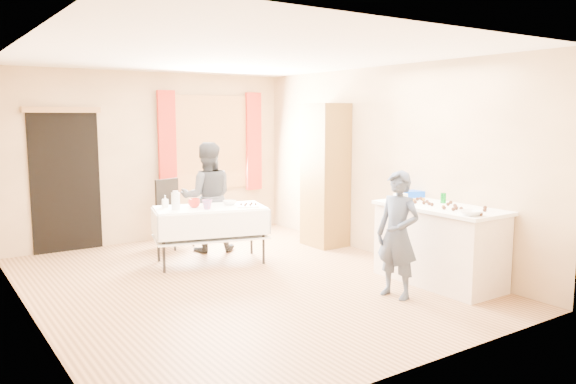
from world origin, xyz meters
TOP-DOWN VIEW (x-y plane):
  - floor at (0.00, 0.00)m, footprint 4.50×5.50m
  - ceiling at (0.00, 0.00)m, footprint 4.50×5.50m
  - wall_back at (0.00, 2.76)m, footprint 4.50×0.02m
  - wall_front at (0.00, -2.76)m, footprint 4.50×0.02m
  - wall_left at (-2.26, 0.00)m, footprint 0.02×5.50m
  - wall_right at (2.26, 0.00)m, footprint 0.02×5.50m
  - window_frame at (1.00, 2.72)m, footprint 1.32×0.06m
  - window_pane at (1.00, 2.71)m, footprint 1.20×0.02m
  - curtain_left at (0.22, 2.67)m, footprint 0.28×0.06m
  - curtain_right at (1.78, 2.67)m, footprint 0.28×0.06m
  - doorway at (-1.30, 2.73)m, footprint 0.95×0.04m
  - door_lintel at (-1.30, 2.70)m, footprint 1.05×0.06m
  - cabinet at (1.99, 0.94)m, footprint 0.50×0.60m
  - counter at (1.89, -1.34)m, footprint 0.72×1.52m
  - party_table at (0.10, 0.97)m, footprint 1.59×1.09m
  - chair at (0.08, 2.11)m, footprint 0.52×0.52m
  - girl at (1.12, -1.43)m, footprint 0.63×0.53m
  - woman at (0.37, 1.60)m, footprint 1.18×1.13m
  - soda_can at (2.08, -1.21)m, footprint 0.07×0.07m
  - mixing_bowl at (1.66, -1.93)m, footprint 0.33×0.33m
  - foam_block at (1.84, -0.76)m, footprint 0.16×0.11m
  - blue_basket at (2.14, -0.64)m, footprint 0.35×0.28m
  - pitcher at (-0.36, 1.02)m, footprint 0.14×0.14m
  - cup_red at (-0.09, 1.04)m, footprint 0.17×0.17m
  - cup_rainbow at (-0.01, 0.83)m, footprint 0.18×0.18m
  - small_bowl at (0.40, 0.99)m, footprint 0.19×0.19m
  - pastry_tray at (0.53, 0.70)m, footprint 0.34×0.32m
  - bottle at (-0.39, 1.29)m, footprint 0.09×0.09m
  - cake_balls at (1.85, -1.32)m, footprint 0.54×1.16m

SIDE VIEW (x-z plane):
  - floor at x=0.00m, z-range -0.02..0.00m
  - chair at x=0.08m, z-range -0.20..0.80m
  - party_table at x=0.10m, z-range 0.07..0.82m
  - counter at x=1.89m, z-range 0.00..0.91m
  - girl at x=1.12m, z-range 0.00..1.36m
  - pastry_tray at x=0.53m, z-range 0.75..0.77m
  - small_bowl at x=0.40m, z-range 0.75..0.81m
  - woman at x=0.37m, z-range 0.00..1.57m
  - cup_red at x=-0.09m, z-range 0.75..0.87m
  - cup_rainbow at x=-0.01m, z-range 0.75..0.87m
  - bottle at x=-0.39m, z-range 0.75..0.91m
  - pitcher at x=-0.36m, z-range 0.75..0.97m
  - cake_balls at x=1.85m, z-range 0.91..0.95m
  - mixing_bowl at x=1.66m, z-range 0.91..0.96m
  - foam_block at x=1.84m, z-range 0.91..0.99m
  - blue_basket at x=2.14m, z-range 0.91..0.99m
  - soda_can at x=2.08m, z-range 0.91..1.03m
  - doorway at x=-1.30m, z-range 0.00..2.00m
  - cabinet at x=1.99m, z-range 0.00..2.12m
  - wall_back at x=0.00m, z-range 0.00..2.60m
  - wall_front at x=0.00m, z-range 0.00..2.60m
  - wall_left at x=-2.26m, z-range 0.00..2.60m
  - wall_right at x=2.26m, z-range 0.00..2.60m
  - window_frame at x=1.00m, z-range 0.74..2.26m
  - window_pane at x=1.00m, z-range 0.80..2.20m
  - curtain_left at x=0.22m, z-range 0.67..2.33m
  - curtain_right at x=1.78m, z-range 0.67..2.33m
  - door_lintel at x=-1.30m, z-range 1.98..2.06m
  - ceiling at x=0.00m, z-range 2.60..2.62m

